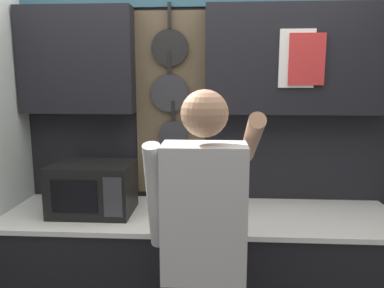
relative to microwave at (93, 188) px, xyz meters
The scene contains 6 objects.
base_cabinet_counter 0.92m from the microwave, ahead, with size 2.45×0.67×0.92m.
back_wall_unit 0.86m from the microwave, 24.89° to the left, with size 3.02×0.23×2.33m.
microwave is the anchor object (origin of this frame).
knife_block 0.61m from the microwave, ahead, with size 0.13×0.16×0.27m.
utensil_crock 0.84m from the microwave, ahead, with size 0.11×0.11×0.35m.
person 0.92m from the microwave, 39.13° to the right, with size 0.54×0.63×1.71m.
Camera 1 is at (0.08, -2.24, 1.75)m, focal length 35.00 mm.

